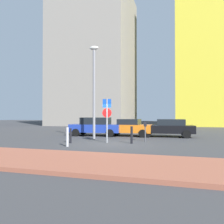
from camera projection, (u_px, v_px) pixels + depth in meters
The scene contains 13 objects.
ground_plane at pixel (112, 144), 14.12m from camera, with size 120.00×120.00×0.00m, color #38383A.
sidewalk_brick at pixel (66, 161), 8.45m from camera, with size 40.00×3.59×0.14m, color #93513D.
parked_car_blue at pixel (96, 126), 19.59m from camera, with size 4.47×2.23×1.59m.
parked_car_orange at pixel (129, 127), 19.27m from camera, with size 3.98×2.09×1.45m.
parked_car_black at pixel (167, 128), 18.54m from camera, with size 4.53×2.21×1.45m.
parking_sign_post at pixel (107, 115), 14.63m from camera, with size 0.59×0.16×2.86m.
parking_meter at pixel (145, 129), 15.29m from camera, with size 0.18×0.14×1.30m.
street_lamp at pixel (94, 84), 17.10m from camera, with size 0.70×0.36×7.05m.
traffic_bollard_near at pixel (132, 135), 14.15m from camera, with size 0.15×0.15×1.08m, color black.
traffic_bollard_mid at pixel (67, 137), 12.82m from camera, with size 0.15×0.15×1.09m, color #B7B7BC.
traffic_bollard_far at pixel (71, 136), 14.36m from camera, with size 0.13×0.13×0.95m, color black.
building_colorful_midrise at pixel (220, 39), 39.22m from camera, with size 14.87×12.05×30.22m, color gold.
building_under_construction at pixel (95, 60), 42.28m from camera, with size 13.52×13.35×24.37m, color gray.
Camera 1 is at (4.06, -13.56, 1.77)m, focal length 36.20 mm.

